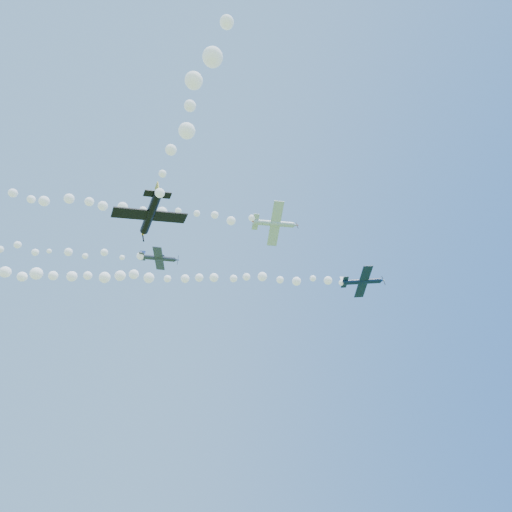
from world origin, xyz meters
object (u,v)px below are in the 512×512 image
object	(u,v)px
plane_grey	(159,258)
plane_black	(150,214)
plane_white	(275,224)
plane_navy	(363,281)

from	to	relation	value
plane_grey	plane_black	bearing A→B (deg)	-85.30
plane_white	plane_grey	bearing A→B (deg)	164.31
plane_navy	plane_grey	size ratio (longest dim) A/B	1.29
plane_white	plane_grey	distance (m)	18.44
plane_grey	plane_black	size ratio (longest dim) A/B	0.82
plane_black	plane_white	bearing A→B (deg)	-68.72
plane_white	plane_grey	world-z (taller)	plane_white
plane_grey	plane_black	xyz separation A→B (m)	(-2.51, -17.00, -8.69)
plane_navy	plane_grey	xyz separation A→B (m)	(-34.54, 1.57, -3.49)
plane_navy	plane_black	size ratio (longest dim) A/B	1.06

